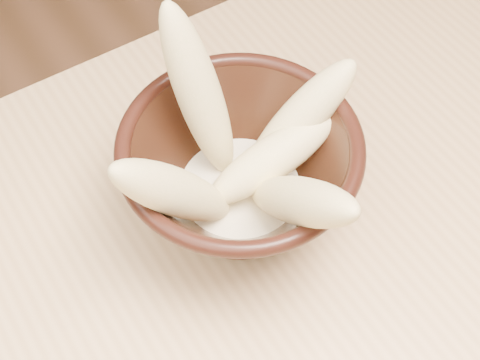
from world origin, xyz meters
name	(u,v)px	position (x,y,z in m)	size (l,w,h in m)	color
table	(439,318)	(0.00, 0.00, 0.67)	(1.20, 0.80, 0.75)	tan
bowl	(240,174)	(-0.12, 0.16, 0.81)	(0.19, 0.19, 0.11)	black
milk_puddle	(240,191)	(-0.12, 0.16, 0.78)	(0.11, 0.11, 0.02)	beige
banana_upright	(199,94)	(-0.13, 0.21, 0.87)	(0.04, 0.04, 0.16)	#D7CB7F
banana_left	(175,192)	(-0.18, 0.15, 0.85)	(0.04, 0.04, 0.15)	#D7CB7F
banana_right	(300,120)	(-0.06, 0.16, 0.84)	(0.04, 0.04, 0.13)	#D7CB7F
banana_across	(272,159)	(-0.10, 0.15, 0.82)	(0.04, 0.04, 0.12)	#D7CB7F
banana_front	(299,201)	(-0.11, 0.09, 0.85)	(0.04, 0.04, 0.16)	#D7CB7F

